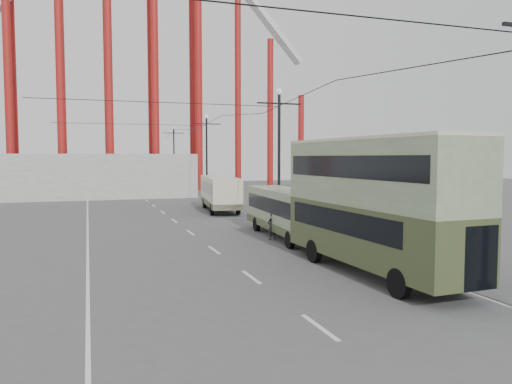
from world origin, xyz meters
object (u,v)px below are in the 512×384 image
object	(u,v)px
single_decker_green	(287,211)
single_decker_cream	(220,192)
double_decker_bus	(373,198)
pedestrian	(272,226)

from	to	relation	value
single_decker_green	single_decker_cream	size ratio (longest dim) A/B	1.02
double_decker_bus	single_decker_cream	size ratio (longest dim) A/B	1.05
pedestrian	double_decker_bus	bearing A→B (deg)	76.45
double_decker_bus	single_decker_green	bearing A→B (deg)	86.58
double_decker_bus	single_decker_green	distance (m)	9.55
single_decker_green	pedestrian	world-z (taller)	single_decker_green
double_decker_bus	pedestrian	size ratio (longest dim) A/B	6.54
single_decker_cream	pedestrian	size ratio (longest dim) A/B	6.24
single_decker_cream	double_decker_bus	bearing A→B (deg)	-83.56
single_decker_green	double_decker_bus	bearing A→B (deg)	-88.39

